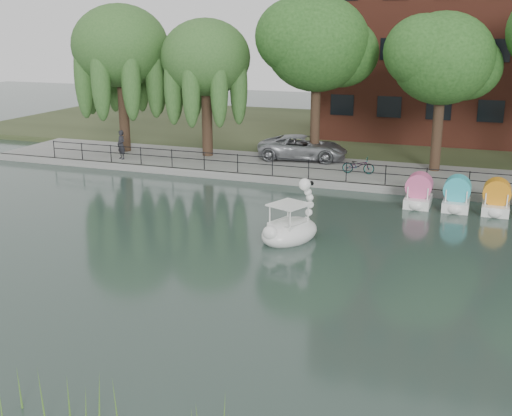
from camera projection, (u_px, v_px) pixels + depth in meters
The scene contains 14 objects.
ground_plane at pixel (201, 274), 21.76m from camera, with size 120.00×120.00×0.00m, color #36493F.
promenade at pixel (322, 171), 36.13m from camera, with size 40.00×6.00×0.40m, color gray.
kerb at pixel (307, 183), 33.47m from camera, with size 40.00×0.25×0.40m, color gray.
land_strip at pixel (369, 133), 48.75m from camera, with size 60.00×22.00×0.36m, color #47512D.
railing at pixel (309, 164), 33.39m from camera, with size 32.00×0.05×1.00m.
apartment_building at pixel (477, 6), 43.85m from camera, with size 20.00×10.07×18.00m.
willow_left at pixel (120, 46), 39.09m from camera, with size 5.88×5.88×9.01m.
willow_mid at pixel (206, 58), 37.87m from camera, with size 5.32×5.32×8.15m.
broadleaf_center at pixel (317, 44), 36.38m from camera, with size 6.00×6.00×9.25m.
broadleaf_right at pixel (443, 59), 33.77m from camera, with size 5.40×5.40×8.32m.
minivan at pixel (303, 146), 37.95m from camera, with size 6.01×2.76×1.67m, color gray.
bicycle at pixel (358, 164), 34.49m from camera, with size 1.72×0.60×1.00m, color gray.
pedestrian at pixel (121, 143), 38.11m from camera, with size 0.71×0.48×1.98m, color black.
swan_boat at pixel (291, 227), 25.10m from camera, with size 2.61×3.18×2.32m.
Camera 1 is at (8.82, -18.39, 8.14)m, focal length 45.00 mm.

